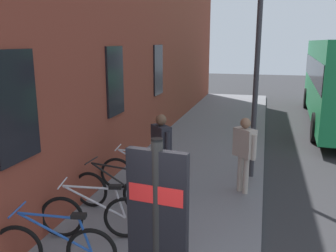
# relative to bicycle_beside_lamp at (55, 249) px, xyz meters

# --- Properties ---
(ground) EXTENTS (60.00, 60.00, 0.00)m
(ground) POSITION_rel_bicycle_beside_lamp_xyz_m (4.38, -3.77, -0.51)
(ground) COLOR #2D2D30
(sidewalk_pavement) EXTENTS (24.00, 3.50, 0.12)m
(sidewalk_pavement) POSITION_rel_bicycle_beside_lamp_xyz_m (6.38, -1.02, -0.45)
(sidewalk_pavement) COLOR slate
(sidewalk_pavement) RESTS_ON ground
(station_facade) EXTENTS (22.00, 0.65, 9.09)m
(station_facade) POSITION_rel_bicycle_beside_lamp_xyz_m (7.38, 1.03, 4.03)
(station_facade) COLOR brown
(station_facade) RESTS_ON ground
(bicycle_beside_lamp) EXTENTS (0.52, 1.75, 0.97)m
(bicycle_beside_lamp) POSITION_rel_bicycle_beside_lamp_xyz_m (0.00, 0.00, 0.00)
(bicycle_beside_lamp) COLOR black
(bicycle_beside_lamp) RESTS_ON sidewalk_pavement
(bicycle_end_of_row) EXTENTS (0.59, 1.73, 0.97)m
(bicycle_end_of_row) POSITION_rel_bicycle_beside_lamp_xyz_m (1.02, -0.08, 0.00)
(bicycle_end_of_row) COLOR black
(bicycle_end_of_row) RESTS_ON sidewalk_pavement
(bicycle_nearest_sign) EXTENTS (0.48, 1.77, 0.97)m
(bicycle_nearest_sign) POSITION_rel_bicycle_beside_lamp_xyz_m (2.03, -0.03, 0.00)
(bicycle_nearest_sign) COLOR black
(bicycle_nearest_sign) RESTS_ON sidewalk_pavement
(bicycle_by_door) EXTENTS (0.48, 1.76, 0.97)m
(bicycle_by_door) POSITION_rel_bicycle_beside_lamp_xyz_m (3.06, -0.17, 0.00)
(bicycle_by_door) COLOR black
(bicycle_by_door) RESTS_ON sidewalk_pavement
(transit_info_sign) EXTENTS (0.14, 0.56, 2.40)m
(transit_info_sign) POSITION_rel_bicycle_beside_lamp_xyz_m (-1.14, -1.83, 1.21)
(transit_info_sign) COLOR black
(transit_info_sign) RESTS_ON sidewalk_pavement
(pedestrian_crossing_street) EXTENTS (0.49, 0.51, 1.64)m
(pedestrian_crossing_street) POSITION_rel_bicycle_beside_lamp_xyz_m (3.54, -2.33, 0.61)
(pedestrian_crossing_street) COLOR #B2A599
(pedestrian_crossing_street) RESTS_ON sidewalk_pavement
(pedestrian_near_bus) EXTENTS (0.39, 0.65, 1.78)m
(pedestrian_near_bus) POSITION_rel_bicycle_beside_lamp_xyz_m (0.40, -1.40, 0.70)
(pedestrian_near_bus) COLOR brown
(pedestrian_near_bus) RESTS_ON sidewalk_pavement
(pedestrian_by_facade) EXTENTS (0.52, 0.52, 1.71)m
(pedestrian_by_facade) POSITION_rel_bicycle_beside_lamp_xyz_m (3.13, -0.62, 0.65)
(pedestrian_by_facade) COLOR #26262D
(pedestrian_by_facade) RESTS_ON sidewalk_pavement
(street_lamp) EXTENTS (0.28, 0.28, 5.02)m
(street_lamp) POSITION_rel_bicycle_beside_lamp_xyz_m (4.56, -2.47, 2.60)
(street_lamp) COLOR #333338
(street_lamp) RESTS_ON sidewalk_pavement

